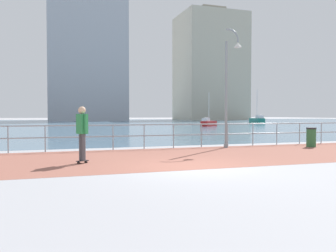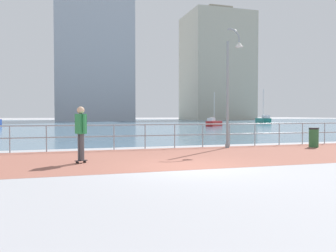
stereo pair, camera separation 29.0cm
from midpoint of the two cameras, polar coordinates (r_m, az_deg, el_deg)
The scene contains 11 objects.
ground at distance 49.89m, azimuth -12.76°, elevation 0.07°, with size 220.00×220.00×0.00m, color #9E9EA3.
brick_paving at distance 12.95m, azimuth 0.17°, elevation -4.99°, with size 28.00×6.26×0.01m, color #935647.
harbor_water at distance 60.55m, azimuth -13.54°, elevation 0.38°, with size 180.00×88.00×0.00m, color slate.
waterfront_railing at distance 15.90m, azimuth -3.20°, elevation -0.94°, with size 25.25×0.06×1.12m.
lamppost at distance 16.66m, azimuth 10.61°, elevation 7.03°, with size 0.64×0.68×5.53m.
skateboarder at distance 11.54m, azimuth -13.18°, elevation -0.47°, with size 0.41×0.54×1.81m.
trash_bin at distance 18.11m, azimuth 22.87°, elevation -1.69°, with size 0.46×0.46×0.93m.
sailboat_red at distance 46.28m, azimuth 7.58°, elevation 0.49°, with size 3.01×2.84×4.44m.
sailboat_ivory at distance 62.18m, azimuth 15.26°, elevation 0.91°, with size 2.06×4.29×5.79m.
tower_glass at distance 103.52m, azimuth 7.92°, elevation 9.39°, with size 17.63×15.39×31.80m.
tower_beige at distance 91.99m, azimuth -12.00°, elevation 15.53°, with size 17.99×16.20×48.24m.
Camera 2 is at (-3.70, -9.76, 1.56)m, focal length 37.80 mm.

